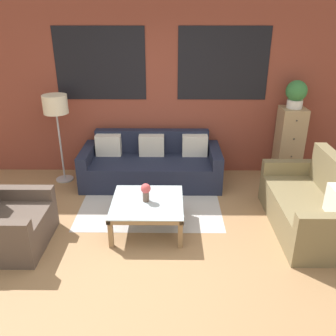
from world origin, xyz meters
TOP-DOWN VIEW (x-y plane):
  - ground_plane at (0.00, 0.00)m, footprint 16.00×16.00m
  - wall_back_brick at (0.00, 2.44)m, footprint 8.40×0.09m
  - rug at (-0.14, 1.20)m, footprint 1.98×1.44m
  - couch_dark at (-0.16, 1.95)m, footprint 2.17×0.88m
  - settee_vintage at (1.91, 0.61)m, footprint 0.80×1.60m
  - armchair_corner at (-1.75, 0.23)m, footprint 0.80×0.93m
  - coffee_table at (-0.14, 0.60)m, footprint 0.88×0.88m
  - floor_lamp at (-1.60, 2.01)m, footprint 0.37×0.37m
  - drawer_cabinet at (2.06, 2.16)m, footprint 0.38×0.41m
  - potted_plant at (2.06, 2.16)m, footprint 0.32×0.32m
  - flower_vase at (-0.16, 0.61)m, footprint 0.12×0.12m

SIDE VIEW (x-z plane):
  - ground_plane at x=0.00m, z-range 0.00..0.00m
  - rug at x=-0.14m, z-range 0.00..0.00m
  - armchair_corner at x=-1.75m, z-range -0.14..0.70m
  - couch_dark at x=-0.16m, z-range -0.11..0.67m
  - settee_vintage at x=1.91m, z-range -0.15..0.77m
  - coffee_table at x=-0.14m, z-range 0.14..0.52m
  - flower_vase at x=-0.16m, z-range 0.41..0.64m
  - drawer_cabinet at x=2.06m, z-range 0.00..1.17m
  - floor_lamp at x=-1.60m, z-range 0.50..1.90m
  - potted_plant at x=2.06m, z-range 1.19..1.61m
  - wall_back_brick at x=0.00m, z-range 0.01..2.81m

